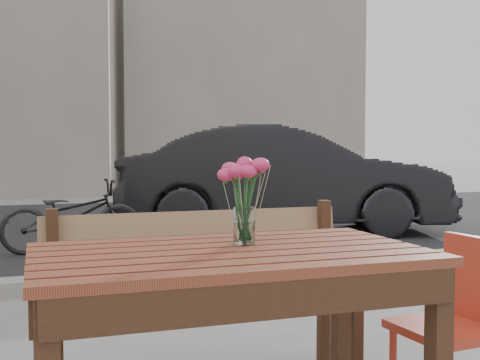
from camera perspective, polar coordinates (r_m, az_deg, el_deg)
The scene contains 8 objects.
street at distance 7.20m, azimuth -13.16°, elevation -6.05°, with size 30.00×8.12×0.12m.
backdrop_buildings at distance 16.61m, azimuth -16.04°, elevation 11.37°, with size 15.50×4.00×8.00m.
main_table at distance 2.08m, azimuth -0.93°, elevation -10.23°, with size 1.31×0.77×0.81m.
main_bench at distance 2.85m, azimuth -3.54°, elevation -9.19°, with size 1.46×0.43×0.91m.
red_chair at distance 2.78m, azimuth 20.12°, elevation -11.84°, with size 0.41×0.41×0.77m.
main_vase at distance 2.16m, azimuth 0.43°, elevation -0.93°, with size 0.17×0.17×0.31m.
parked_car at distance 8.32m, azimuth 4.12°, elevation 0.07°, with size 1.54×4.42×1.45m, color black.
bicycle at distance 6.94m, azimuth -15.59°, elevation -3.29°, with size 0.54×1.54×0.81m, color black.
Camera 1 is at (-0.71, -2.01, 1.15)m, focal length 45.00 mm.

